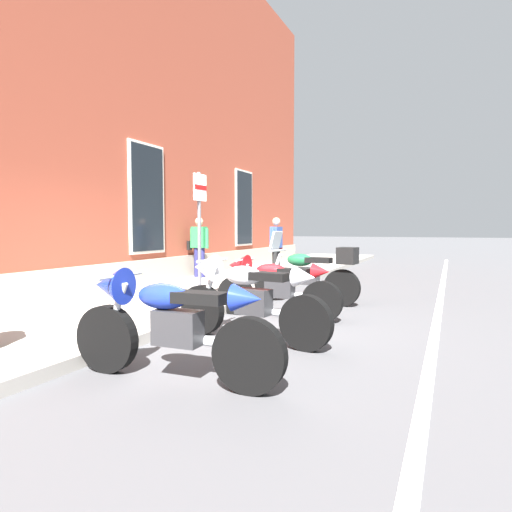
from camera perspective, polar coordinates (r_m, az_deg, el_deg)
ground_plane at (r=6.62m, az=-6.98°, el=-8.72°), size 140.00×140.00×0.00m
sidewalk at (r=7.50m, az=-17.07°, el=-6.84°), size 31.48×3.05×0.14m
lane_stripe at (r=5.70m, az=22.25°, el=-10.95°), size 31.48×0.12×0.01m
motorcycle_blue_sport at (r=4.11m, az=-11.85°, el=-8.33°), size 0.62×2.18×1.04m
motorcycle_white_sport at (r=5.45m, az=-1.52°, el=-5.15°), size 0.64×2.19×1.08m
motorcycle_red_sport at (r=6.86m, az=2.13°, el=-3.65°), size 0.62×2.10×0.99m
motorcycle_green_touring at (r=8.23m, az=7.12°, el=-2.30°), size 0.63×2.14×1.36m
pedestrian_striped_shirt at (r=11.41m, az=-7.52°, el=1.57°), size 0.25×0.66×1.56m
pedestrian_blue_top at (r=11.36m, az=2.69°, el=1.58°), size 0.66×0.21×1.56m
parking_sign at (r=7.32m, az=-7.44°, el=4.89°), size 0.36×0.07×2.21m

